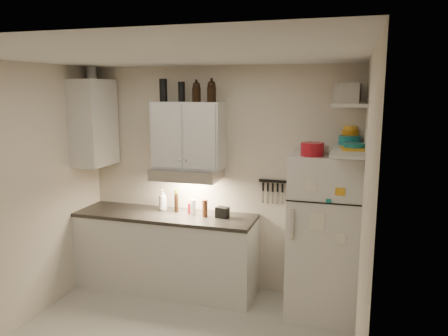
# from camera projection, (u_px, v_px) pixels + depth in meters

# --- Properties ---
(ceiling) EXTENTS (3.20, 3.00, 0.02)m
(ceiling) POSITION_uv_depth(u_px,v_px,m) (161.00, 54.00, 3.45)
(ceiling) COLOR silver
(ceiling) RESTS_ON ground
(back_wall) EXTENTS (3.20, 0.02, 2.60)m
(back_wall) POSITION_uv_depth(u_px,v_px,m) (219.00, 179.00, 5.11)
(back_wall) COLOR beige
(back_wall) RESTS_ON ground
(left_wall) EXTENTS (0.02, 3.00, 2.60)m
(left_wall) POSITION_uv_depth(u_px,v_px,m) (9.00, 200.00, 4.14)
(left_wall) COLOR beige
(left_wall) RESTS_ON ground
(right_wall) EXTENTS (0.02, 3.00, 2.60)m
(right_wall) POSITION_uv_depth(u_px,v_px,m) (365.00, 231.00, 3.23)
(right_wall) COLOR beige
(right_wall) RESTS_ON ground
(base_cabinet) EXTENTS (2.10, 0.60, 0.88)m
(base_cabinet) POSITION_uv_depth(u_px,v_px,m) (166.00, 253.00, 5.12)
(base_cabinet) COLOR silver
(base_cabinet) RESTS_ON floor
(countertop) EXTENTS (2.10, 0.62, 0.04)m
(countertop) POSITION_uv_depth(u_px,v_px,m) (165.00, 215.00, 5.04)
(countertop) COLOR #2B2825
(countertop) RESTS_ON base_cabinet
(upper_cabinet) EXTENTS (0.80, 0.33, 0.75)m
(upper_cabinet) POSITION_uv_depth(u_px,v_px,m) (189.00, 135.00, 4.94)
(upper_cabinet) COLOR silver
(upper_cabinet) RESTS_ON back_wall
(side_cabinet) EXTENTS (0.33, 0.55, 1.00)m
(side_cabinet) POSITION_uv_depth(u_px,v_px,m) (94.00, 123.00, 5.11)
(side_cabinet) COLOR silver
(side_cabinet) RESTS_ON left_wall
(range_hood) EXTENTS (0.76, 0.46, 0.12)m
(range_hood) POSITION_uv_depth(u_px,v_px,m) (187.00, 174.00, 4.95)
(range_hood) COLOR silver
(range_hood) RESTS_ON back_wall
(fridge) EXTENTS (0.70, 0.68, 1.70)m
(fridge) POSITION_uv_depth(u_px,v_px,m) (324.00, 235.00, 4.50)
(fridge) COLOR silver
(fridge) RESTS_ON floor
(shelf_hi) EXTENTS (0.30, 0.95, 0.03)m
(shelf_hi) POSITION_uv_depth(u_px,v_px,m) (350.00, 104.00, 4.08)
(shelf_hi) COLOR silver
(shelf_hi) RESTS_ON right_wall
(shelf_lo) EXTENTS (0.30, 0.95, 0.03)m
(shelf_lo) POSITION_uv_depth(u_px,v_px,m) (348.00, 151.00, 4.16)
(shelf_lo) COLOR silver
(shelf_lo) RESTS_ON right_wall
(knife_strip) EXTENTS (0.42, 0.02, 0.03)m
(knife_strip) POSITION_uv_depth(u_px,v_px,m) (277.00, 181.00, 4.88)
(knife_strip) COLOR black
(knife_strip) RESTS_ON back_wall
(dutch_oven) EXTENTS (0.25, 0.25, 0.13)m
(dutch_oven) POSITION_uv_depth(u_px,v_px,m) (312.00, 149.00, 4.22)
(dutch_oven) COLOR #A5131F
(dutch_oven) RESTS_ON fridge
(book_stack) EXTENTS (0.26, 0.31, 0.09)m
(book_stack) POSITION_uv_depth(u_px,v_px,m) (353.00, 153.00, 4.12)
(book_stack) COLOR gold
(book_stack) RESTS_ON fridge
(spice_jar) EXTENTS (0.07, 0.07, 0.09)m
(spice_jar) POSITION_uv_depth(u_px,v_px,m) (326.00, 150.00, 4.32)
(spice_jar) COLOR silver
(spice_jar) RESTS_ON fridge
(stock_pot) EXTENTS (0.32, 0.32, 0.18)m
(stock_pot) POSITION_uv_depth(u_px,v_px,m) (349.00, 93.00, 4.29)
(stock_pot) COLOR silver
(stock_pot) RESTS_ON shelf_hi
(tin_a) EXTENTS (0.22, 0.20, 0.19)m
(tin_a) POSITION_uv_depth(u_px,v_px,m) (345.00, 92.00, 4.07)
(tin_a) COLOR #AAAAAD
(tin_a) RESTS_ON shelf_hi
(tin_b) EXTENTS (0.21, 0.21, 0.17)m
(tin_b) POSITION_uv_depth(u_px,v_px,m) (347.00, 93.00, 3.76)
(tin_b) COLOR #AAAAAD
(tin_b) RESTS_ON shelf_hi
(bowl_teal) EXTENTS (0.22, 0.22, 0.09)m
(bowl_teal) POSITION_uv_depth(u_px,v_px,m) (349.00, 140.00, 4.50)
(bowl_teal) COLOR #16767C
(bowl_teal) RESTS_ON shelf_lo
(bowl_orange) EXTENTS (0.18, 0.18, 0.05)m
(bowl_orange) POSITION_uv_depth(u_px,v_px,m) (350.00, 132.00, 4.58)
(bowl_orange) COLOR orange
(bowl_orange) RESTS_ON bowl_teal
(bowl_yellow) EXTENTS (0.14, 0.14, 0.04)m
(bowl_yellow) POSITION_uv_depth(u_px,v_px,m) (350.00, 128.00, 4.57)
(bowl_yellow) COLOR gold
(bowl_yellow) RESTS_ON bowl_orange
(plates) EXTENTS (0.24, 0.24, 0.05)m
(plates) POSITION_uv_depth(u_px,v_px,m) (355.00, 146.00, 4.16)
(plates) COLOR #16767C
(plates) RESTS_ON shelf_lo
(growler_a) EXTENTS (0.11, 0.11, 0.22)m
(growler_a) POSITION_uv_depth(u_px,v_px,m) (196.00, 92.00, 4.74)
(growler_a) COLOR black
(growler_a) RESTS_ON upper_cabinet
(growler_b) EXTENTS (0.13, 0.13, 0.24)m
(growler_b) POSITION_uv_depth(u_px,v_px,m) (212.00, 91.00, 4.70)
(growler_b) COLOR black
(growler_b) RESTS_ON upper_cabinet
(thermos_a) EXTENTS (0.09, 0.09, 0.22)m
(thermos_a) POSITION_uv_depth(u_px,v_px,m) (182.00, 92.00, 4.88)
(thermos_a) COLOR black
(thermos_a) RESTS_ON upper_cabinet
(thermos_b) EXTENTS (0.10, 0.10, 0.25)m
(thermos_b) POSITION_uv_depth(u_px,v_px,m) (163.00, 90.00, 4.88)
(thermos_b) COLOR black
(thermos_b) RESTS_ON upper_cabinet
(side_jar) EXTENTS (0.14, 0.14, 0.15)m
(side_jar) POSITION_uv_depth(u_px,v_px,m) (91.00, 73.00, 5.13)
(side_jar) COLOR silver
(side_jar) RESTS_ON side_cabinet
(soap_bottle) EXTENTS (0.14, 0.14, 0.28)m
(soap_bottle) POSITION_uv_depth(u_px,v_px,m) (163.00, 199.00, 5.15)
(soap_bottle) COLOR silver
(soap_bottle) RESTS_ON countertop
(pepper_mill) EXTENTS (0.07, 0.07, 0.20)m
(pepper_mill) POSITION_uv_depth(u_px,v_px,m) (205.00, 208.00, 4.90)
(pepper_mill) COLOR brown
(pepper_mill) RESTS_ON countertop
(oil_bottle) EXTENTS (0.06, 0.06, 0.26)m
(oil_bottle) POSITION_uv_depth(u_px,v_px,m) (177.00, 200.00, 5.14)
(oil_bottle) COLOR #565F17
(oil_bottle) RESTS_ON countertop
(vinegar_bottle) EXTENTS (0.06, 0.06, 0.22)m
(vinegar_bottle) POSITION_uv_depth(u_px,v_px,m) (176.00, 203.00, 5.09)
(vinegar_bottle) COLOR black
(vinegar_bottle) RESTS_ON countertop
(clear_bottle) EXTENTS (0.07, 0.07, 0.18)m
(clear_bottle) POSITION_uv_depth(u_px,v_px,m) (193.00, 207.00, 4.98)
(clear_bottle) COLOR silver
(clear_bottle) RESTS_ON countertop
(red_jar) EXTENTS (0.08, 0.08, 0.13)m
(red_jar) POSITION_uv_depth(u_px,v_px,m) (190.00, 208.00, 5.04)
(red_jar) COLOR #A5131F
(red_jar) RESTS_ON countertop
(caddy) EXTENTS (0.16, 0.12, 0.12)m
(caddy) POSITION_uv_depth(u_px,v_px,m) (222.00, 212.00, 4.88)
(caddy) COLOR black
(caddy) RESTS_ON countertop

